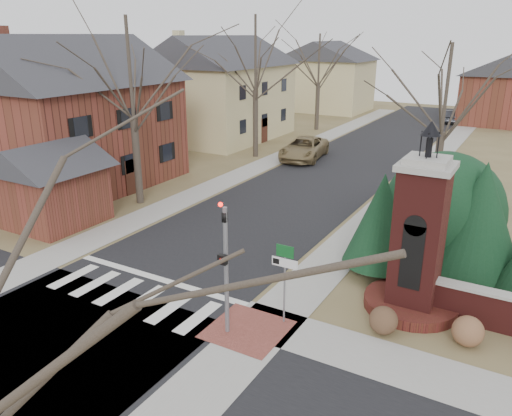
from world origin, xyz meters
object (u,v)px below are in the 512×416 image
Objects in this scene: brick_gate_monument at (417,251)px; pickup_truck at (304,148)px; distant_car at (452,116)px; traffic_signal_pole at (225,258)px; sign_post at (285,269)px.

brick_gate_monument reaches higher than pickup_truck.
distant_car is at bearing 97.79° from brick_gate_monument.
traffic_signal_pole reaches higher than sign_post.
distant_car is at bearing 91.14° from traffic_signal_pole.
pickup_truck is (-7.70, 22.53, -1.78)m from traffic_signal_pole.
traffic_signal_pole is 2.02m from sign_post.
brick_gate_monument is at bearing -63.78° from pickup_truck.
distant_car is at bearing 92.86° from sign_post.
distant_car is at bearing 65.23° from pickup_truck.
sign_post is 22.98m from pickup_truck.
traffic_signal_pole is 0.69× the size of brick_gate_monument.
sign_post is at bearing 47.57° from traffic_signal_pole.
sign_post reaches higher than distant_car.
traffic_signal_pole is 45.41m from distant_car.
sign_post is at bearing -75.11° from pickup_truck.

